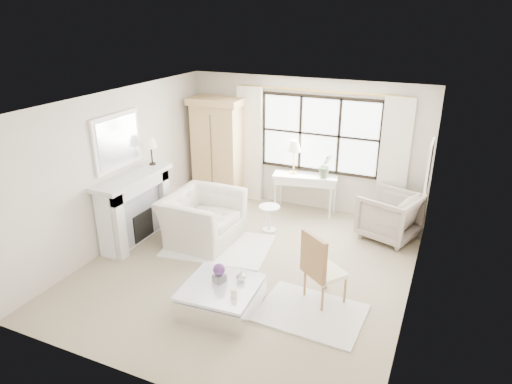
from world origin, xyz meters
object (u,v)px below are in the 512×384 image
at_px(armoire, 218,149).
at_px(coffee_table, 221,298).
at_px(console_table, 305,193).
at_px(club_armchair, 202,218).

xyz_separation_m(armoire, coffee_table, (1.95, -3.58, -0.96)).
height_order(console_table, coffee_table, console_table).
distance_m(console_table, coffee_table, 3.70).
relative_size(armoire, coffee_table, 2.11).
distance_m(console_table, club_armchair, 2.37).
distance_m(armoire, console_table, 2.08).
xyz_separation_m(console_table, coffee_table, (0.00, -3.69, -0.22)).
height_order(armoire, club_armchair, armoire).
xyz_separation_m(armoire, club_armchair, (0.67, -1.88, -0.70)).
height_order(console_table, club_armchair, club_armchair).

